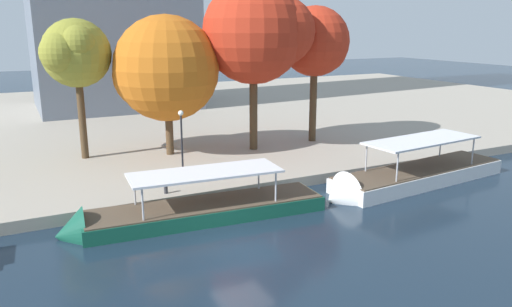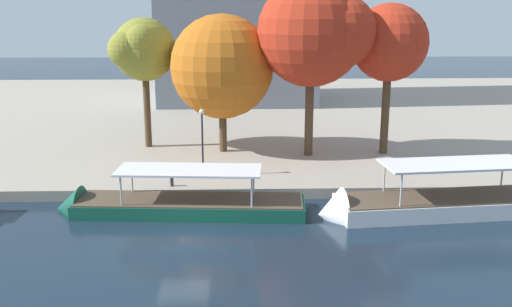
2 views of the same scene
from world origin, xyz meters
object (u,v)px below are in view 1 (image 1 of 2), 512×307
(tour_boat_2, at_px, (407,179))
(lamp_post, at_px, (182,142))
(tour_boat_1, at_px, (186,215))
(tree_3, at_px, (161,68))
(tree_0, at_px, (258,29))
(mooring_bollard_0, at_px, (166,187))
(tree_2, at_px, (74,53))
(tree_1, at_px, (314,43))

(tour_boat_2, height_order, lamp_post, lamp_post)
(tour_boat_1, height_order, tree_3, tree_3)
(tour_boat_2, xyz_separation_m, tree_0, (-5.49, 11.01, 9.54))
(mooring_bollard_0, height_order, tree_2, tree_2)
(lamp_post, bearing_deg, tree_1, 23.12)
(tree_0, bearing_deg, tree_1, 4.88)
(tree_3, bearing_deg, tour_boat_2, -44.49)
(tree_1, bearing_deg, lamp_post, -156.88)
(tree_0, bearing_deg, tour_boat_1, -132.47)
(tree_1, height_order, tree_3, tree_1)
(mooring_bollard_0, xyz_separation_m, tree_1, (15.11, 7.95, 7.76))
(mooring_bollard_0, distance_m, tree_0, 15.19)
(tour_boat_1, relative_size, tree_1, 1.30)
(tree_0, xyz_separation_m, tree_3, (-7.17, 1.42, -2.71))
(tour_boat_2, xyz_separation_m, tree_1, (-0.16, 11.47, 8.42))
(tour_boat_1, distance_m, tree_1, 20.31)
(tree_0, relative_size, tree_3, 1.25)
(tour_boat_1, bearing_deg, tree_1, -139.77)
(lamp_post, height_order, tree_2, tree_2)
(tree_2, relative_size, tree_3, 0.97)
(mooring_bollard_0, xyz_separation_m, tree_2, (-3.16, 10.25, 7.30))
(tour_boat_1, height_order, lamp_post, lamp_post)
(tree_2, bearing_deg, tour_boat_1, -75.59)
(tour_boat_1, xyz_separation_m, lamp_post, (1.58, 5.21, 2.80))
(tree_3, bearing_deg, tour_boat_1, -101.36)
(tour_boat_1, height_order, tree_0, tree_0)
(tour_boat_1, bearing_deg, tree_0, -128.43)
(tree_0, bearing_deg, mooring_bollard_0, -142.53)
(tour_boat_2, relative_size, tree_0, 1.14)
(tour_boat_2, distance_m, tree_2, 24.35)
(lamp_post, height_order, tree_3, tree_3)
(lamp_post, bearing_deg, tree_3, 83.13)
(mooring_bollard_0, relative_size, tree_3, 0.07)
(tour_boat_1, distance_m, mooring_bollard_0, 3.04)
(lamp_post, xyz_separation_m, tree_1, (13.30, 5.68, 5.71))
(tour_boat_1, relative_size, mooring_bollard_0, 20.97)
(tour_boat_1, bearing_deg, tree_2, -71.55)
(tour_boat_1, relative_size, tour_boat_2, 0.98)
(tour_boat_1, xyz_separation_m, tree_1, (14.88, 10.89, 8.51))
(tree_0, distance_m, tree_1, 5.47)
(mooring_bollard_0, bearing_deg, lamp_post, 51.46)
(mooring_bollard_0, height_order, lamp_post, lamp_post)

